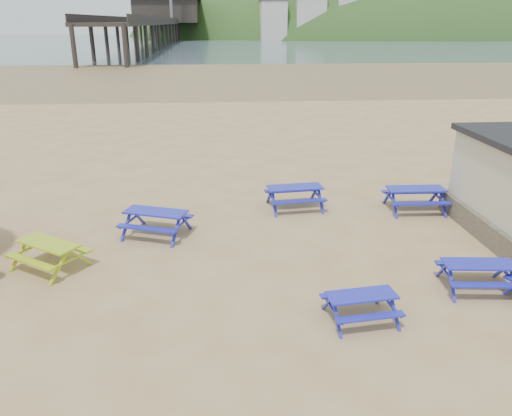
{
  "coord_description": "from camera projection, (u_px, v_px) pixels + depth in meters",
  "views": [
    {
      "loc": [
        -1.26,
        -12.95,
        6.43
      ],
      "look_at": [
        -0.12,
        1.5,
        1.0
      ],
      "focal_mm": 35.0,
      "sensor_mm": 36.0,
      "label": 1
    }
  ],
  "objects": [
    {
      "name": "ground",
      "position": [
        264.0,
        258.0,
        14.44
      ],
      "size": [
        400.0,
        400.0,
        0.0
      ],
      "primitive_type": "plane",
      "color": "tan",
      "rests_on": "ground"
    },
    {
      "name": "picnic_table_blue_e",
      "position": [
        477.0,
        276.0,
        12.65
      ],
      "size": [
        1.89,
        1.59,
        0.74
      ],
      "rotation": [
        0.0,
        0.0,
        -0.1
      ],
      "color": "#192BA1",
      "rests_on": "ground"
    },
    {
      "name": "picnic_table_blue_d",
      "position": [
        361.0,
        307.0,
        11.36
      ],
      "size": [
        1.72,
        1.45,
        0.66
      ],
      "rotation": [
        0.0,
        0.0,
        0.12
      ],
      "color": "#192BA1",
      "rests_on": "ground"
    },
    {
      "name": "headland_town",
      "position": [
        405.0,
        58.0,
        238.99
      ],
      "size": [
        264.0,
        144.0,
        108.0
      ],
      "color": "#2D4C1E",
      "rests_on": "ground"
    },
    {
      "name": "picnic_table_blue_a",
      "position": [
        156.0,
        223.0,
        15.87
      ],
      "size": [
        2.38,
        2.15,
        0.82
      ],
      "rotation": [
        0.0,
        0.0,
        -0.35
      ],
      "color": "#192BA1",
      "rests_on": "ground"
    },
    {
      "name": "picnic_table_blue_b",
      "position": [
        295.0,
        197.0,
        18.18
      ],
      "size": [
        2.13,
        1.79,
        0.83
      ],
      "rotation": [
        0.0,
        0.0,
        0.1
      ],
      "color": "#192BA1",
      "rests_on": "ground"
    },
    {
      "name": "pier",
      "position": [
        167.0,
        24.0,
        177.55
      ],
      "size": [
        24.0,
        220.0,
        39.29
      ],
      "color": "black",
      "rests_on": "ground"
    },
    {
      "name": "wet_sand",
      "position": [
        225.0,
        73.0,
        65.77
      ],
      "size": [
        400.0,
        400.0,
        0.0
      ],
      "primitive_type": "plane",
      "color": "olive",
      "rests_on": "ground"
    },
    {
      "name": "sea",
      "position": [
        218.0,
        41.0,
        173.12
      ],
      "size": [
        400.0,
        400.0,
        0.0
      ],
      "primitive_type": "plane",
      "color": "#4B5E6B",
      "rests_on": "ground"
    },
    {
      "name": "picnic_table_blue_c",
      "position": [
        415.0,
        199.0,
        17.96
      ],
      "size": [
        2.07,
        1.69,
        0.85
      ],
      "rotation": [
        0.0,
        0.0,
        -0.03
      ],
      "color": "#192BA1",
      "rests_on": "ground"
    },
    {
      "name": "picnic_table_yellow",
      "position": [
        50.0,
        255.0,
        13.75
      ],
      "size": [
        2.34,
        2.25,
        0.77
      ],
      "rotation": [
        0.0,
        0.0,
        -0.6
      ],
      "color": "#80B014",
      "rests_on": "ground"
    }
  ]
}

